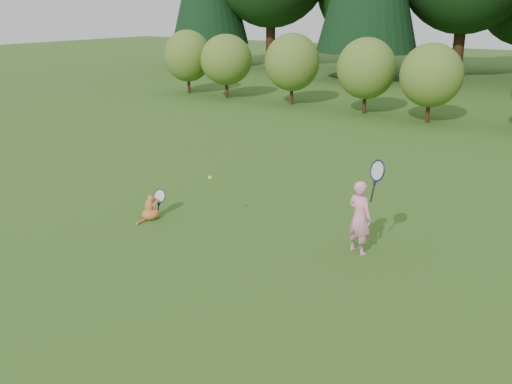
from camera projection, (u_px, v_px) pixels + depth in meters
The scene contains 5 objects.
ground at pixel (221, 241), 9.84m from camera, with size 100.00×100.00×0.00m, color #2A5317.
shrub_row at pixel (445, 80), 19.71m from camera, with size 28.00×3.00×2.80m, color #4E6820, non-canonical shape.
child at pixel (360, 216), 9.15m from camera, with size 0.73×0.50×1.84m.
cat at pixel (151, 206), 10.76m from camera, with size 0.45×0.74×0.65m.
tennis_ball at pixel (210, 178), 10.03m from camera, with size 0.07×0.07×0.07m.
Camera 1 is at (5.51, -7.25, 3.86)m, focal length 40.00 mm.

